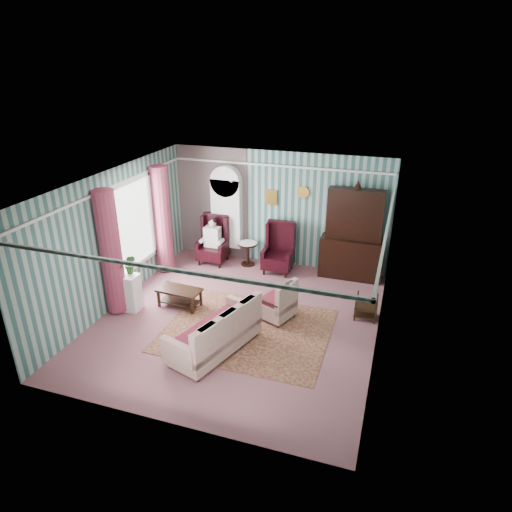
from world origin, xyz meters
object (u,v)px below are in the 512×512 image
(seated_woman, at_px, (213,241))
(plant_stand, at_px, (127,292))
(wingback_left, at_px, (213,240))
(bookcase, at_px, (227,218))
(sofa, at_px, (214,328))
(round_side_table, at_px, (248,254))
(dresser_hutch, at_px, (353,232))
(wingback_right, at_px, (278,249))
(floral_armchair, at_px, (276,299))
(coffee_table, at_px, (180,298))
(nest_table, at_px, (366,307))

(seated_woman, relative_size, plant_stand, 1.47)
(wingback_left, bearing_deg, plant_stand, -106.22)
(bookcase, distance_m, plant_stand, 3.39)
(sofa, bearing_deg, round_side_table, 27.50)
(dresser_hutch, relative_size, sofa, 1.25)
(sofa, bearing_deg, seated_woman, 41.13)
(wingback_right, bearing_deg, seated_woman, 180.00)
(wingback_left, bearing_deg, floral_armchair, -42.67)
(dresser_hutch, distance_m, plant_stand, 5.31)
(floral_armchair, distance_m, coffee_table, 2.11)
(dresser_hutch, distance_m, coffee_table, 4.30)
(seated_woman, xyz_separation_m, round_side_table, (0.90, 0.15, -0.29))
(wingback_left, bearing_deg, sofa, -66.56)
(bookcase, xyz_separation_m, sofa, (1.29, -3.94, -0.65))
(dresser_hutch, distance_m, floral_armchair, 2.78)
(sofa, bearing_deg, wingback_right, 14.31)
(coffee_table, bearing_deg, dresser_hutch, 38.22)
(bookcase, distance_m, dresser_hutch, 3.25)
(wingback_left, distance_m, round_side_table, 0.97)
(round_side_table, relative_size, coffee_table, 0.65)
(wingback_left, distance_m, wingback_right, 1.75)
(round_side_table, height_order, coffee_table, round_side_table)
(sofa, height_order, floral_armchair, sofa)
(wingback_right, distance_m, seated_woman, 1.75)
(dresser_hutch, bearing_deg, seated_woman, -175.59)
(dresser_hutch, bearing_deg, sofa, -117.14)
(wingback_left, relative_size, coffee_table, 1.34)
(plant_stand, relative_size, sofa, 0.43)
(bookcase, distance_m, sofa, 4.20)
(wingback_left, height_order, sofa, wingback_left)
(bookcase, relative_size, wingback_left, 1.79)
(nest_table, relative_size, floral_armchair, 0.62)
(round_side_table, bearing_deg, nest_table, -28.20)
(nest_table, bearing_deg, bookcase, 153.08)
(nest_table, distance_m, plant_stand, 5.02)
(nest_table, bearing_deg, sofa, -141.63)
(nest_table, relative_size, coffee_table, 0.58)
(wingback_right, relative_size, seated_woman, 1.06)
(seated_woman, xyz_separation_m, nest_table, (4.07, -1.55, -0.32))
(bookcase, bearing_deg, nest_table, -26.92)
(wingback_left, bearing_deg, dresser_hutch, 4.41)
(dresser_hutch, height_order, wingback_left, dresser_hutch)
(wingback_left, bearing_deg, nest_table, -20.85)
(dresser_hutch, bearing_deg, wingback_right, -171.23)
(nest_table, xyz_separation_m, floral_armchair, (-1.77, -0.57, 0.17))
(dresser_hutch, relative_size, floral_armchair, 2.71)
(nest_table, relative_size, sofa, 0.29)
(round_side_table, bearing_deg, coffee_table, -105.58)
(bookcase, bearing_deg, plant_stand, -108.49)
(bookcase, relative_size, sofa, 1.19)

